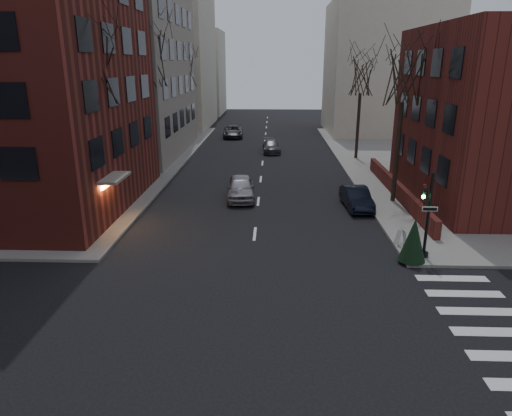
{
  "coord_description": "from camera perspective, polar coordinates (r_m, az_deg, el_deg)",
  "views": [
    {
      "loc": [
        0.9,
        -10.85,
        8.78
      ],
      "look_at": [
        0.13,
        10.3,
        2.0
      ],
      "focal_mm": 32.0,
      "sensor_mm": 36.0,
      "label": 1
    }
  ],
  "objects": [
    {
      "name": "tree_left_b",
      "position": [
        38.11,
        -13.28,
        17.51
      ],
      "size": [
        4.4,
        4.4,
        10.8
      ],
      "color": "#2D231C",
      "rests_on": "sidewalk_far_left"
    },
    {
      "name": "car_lane_gray",
      "position": [
        46.85,
        1.95,
        7.73
      ],
      "size": [
        1.93,
        4.38,
        1.25
      ],
      "primitive_type": "imported",
      "rotation": [
        0.0,
        0.0,
        0.04
      ],
      "color": "#3C3B40",
      "rests_on": "ground"
    },
    {
      "name": "car_lane_silver",
      "position": [
        30.59,
        -1.94,
        2.57
      ],
      "size": [
        2.14,
        4.65,
        1.54
      ],
      "primitive_type": "imported",
      "rotation": [
        0.0,
        0.0,
        0.07
      ],
      "color": "#939398",
      "rests_on": "ground"
    },
    {
      "name": "car_lane_far",
      "position": [
        56.58,
        -2.9,
        9.53
      ],
      "size": [
        2.67,
        5.19,
        1.4
      ],
      "primitive_type": "imported",
      "rotation": [
        0.0,
        0.0,
        0.07
      ],
      "color": "#3B3A3F",
      "rests_on": "ground"
    },
    {
      "name": "streetlamp_far",
      "position": [
        53.82,
        -7.85,
        12.76
      ],
      "size": [
        0.36,
        0.36,
        6.28
      ],
      "color": "black",
      "rests_on": "sidewalk_far_left"
    },
    {
      "name": "parked_sedan",
      "position": [
        29.26,
        12.44,
        1.23
      ],
      "size": [
        1.69,
        4.14,
        1.33
      ],
      "primitive_type": "imported",
      "rotation": [
        0.0,
        0.0,
        0.07
      ],
      "color": "black",
      "rests_on": "ground"
    },
    {
      "name": "building_distant_lb",
      "position": [
        84.03,
        -7.75,
        16.4
      ],
      "size": [
        10.0,
        12.0,
        14.0
      ],
      "primitive_type": "cube",
      "color": "beige",
      "rests_on": "ground"
    },
    {
      "name": "building_distant_la",
      "position": [
        67.75,
        -12.06,
        17.58
      ],
      "size": [
        14.0,
        16.0,
        18.0
      ],
      "primitive_type": "cube",
      "color": "beige",
      "rests_on": "ground"
    },
    {
      "name": "building_distant_ra",
      "position": [
        62.47,
        15.79,
        16.42
      ],
      "size": [
        14.0,
        14.0,
        16.0
      ],
      "primitive_type": "cube",
      "color": "beige",
      "rests_on": "ground"
    },
    {
      "name": "low_wall_right",
      "position": [
        32.06,
        17.22,
        2.26
      ],
      "size": [
        0.35,
        16.0,
        1.0
      ],
      "primitive_type": "cube",
      "color": "#581E19",
      "rests_on": "sidewalk_far_right"
    },
    {
      "name": "tree_left_a",
      "position": [
        26.68,
        -20.05,
        16.08
      ],
      "size": [
        4.18,
        4.18,
        10.26
      ],
      "color": "#2D231C",
      "rests_on": "sidewalk_far_left"
    },
    {
      "name": "building_left_tan",
      "position": [
        48.57,
        -21.29,
        22.83
      ],
      "size": [
        18.0,
        18.0,
        28.0
      ],
      "primitive_type": "cube",
      "color": "gray",
      "rests_on": "ground"
    },
    {
      "name": "evergreen_shrub",
      "position": [
        21.76,
        19.09,
        -3.77
      ],
      "size": [
        1.36,
        1.36,
        2.02
      ],
      "primitive_type": "cone",
      "rotation": [
        0.0,
        0.0,
        0.13
      ],
      "color": "#16331D",
      "rests_on": "sidewalk_far_right"
    },
    {
      "name": "tree_left_c",
      "position": [
        51.78,
        -9.1,
        16.72
      ],
      "size": [
        3.96,
        3.96,
        9.72
      ],
      "color": "#2D231C",
      "rests_on": "sidewalk_far_left"
    },
    {
      "name": "ground",
      "position": [
        13.99,
        -2.21,
        -21.13
      ],
      "size": [
        160.0,
        160.0,
        0.0
      ],
      "primitive_type": "plane",
      "color": "black",
      "rests_on": "ground"
    },
    {
      "name": "tree_right_a",
      "position": [
        29.93,
        18.07,
        15.49
      ],
      "size": [
        3.96,
        3.96,
        9.72
      ],
      "color": "#2D231C",
      "rests_on": "sidewalk_far_right"
    },
    {
      "name": "tree_right_b",
      "position": [
        43.59,
        13.03,
        15.76
      ],
      "size": [
        3.74,
        3.74,
        9.18
      ],
      "color": "#2D231C",
      "rests_on": "sidewalk_far_right"
    },
    {
      "name": "streetlamp_near",
      "position": [
        34.39,
        -13.47,
        9.69
      ],
      "size": [
        0.36,
        0.36,
        6.28
      ],
      "color": "black",
      "rests_on": "sidewalk_far_left"
    },
    {
      "name": "traffic_signal",
      "position": [
        22.15,
        20.5,
        -1.48
      ],
      "size": [
        0.76,
        0.44,
        4.0
      ],
      "color": "black",
      "rests_on": "sidewalk_far_right"
    },
    {
      "name": "sandwich_board",
      "position": [
        23.62,
        17.7,
        -3.49
      ],
      "size": [
        0.41,
        0.54,
        0.82
      ],
      "primitive_type": "cube",
      "rotation": [
        0.0,
        0.0,
        0.09
      ],
      "color": "silver",
      "rests_on": "sidewalk_far_right"
    }
  ]
}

